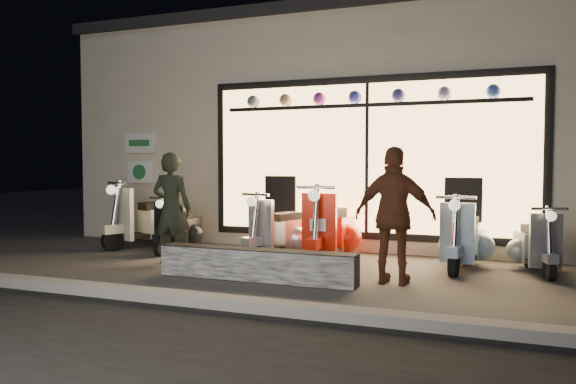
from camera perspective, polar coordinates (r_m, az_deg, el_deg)
name	(u,v)px	position (r m, az deg, el deg)	size (l,w,h in m)	color
ground	(276,271)	(7.71, -1.19, -8.05)	(40.00, 40.00, 0.00)	#383533
kerb	(203,301)	(5.94, -8.62, -10.85)	(40.00, 0.25, 0.12)	slate
shop_building	(363,134)	(12.34, 7.63, 5.88)	(10.20, 6.23, 4.20)	beige
graffiti_barrier	(256,265)	(7.09, -3.24, -7.38)	(2.58, 0.28, 0.40)	black
scooter_silver	(283,232)	(8.76, -0.55, -4.09)	(0.70, 1.38, 0.99)	black
scooter_red	(331,231)	(8.48, 4.40, -3.99)	(0.50, 1.54, 1.11)	black
scooter_black	(180,229)	(9.65, -10.89, -3.71)	(0.44, 1.25, 0.89)	black
scooter_cream	(155,221)	(10.22, -13.40, -2.88)	(0.91, 1.51, 1.11)	black
scooter_blue	(464,239)	(8.27, 17.49, -4.60)	(0.55, 1.41, 1.00)	black
scooter_grey	(535,246)	(8.35, 23.80, -5.00)	(0.57, 1.24, 0.88)	black
man	(172,208)	(8.35, -11.74, -1.63)	(0.59, 0.39, 1.63)	black
woman	(395,216)	(6.91, 10.80, -2.37)	(0.98, 0.41, 1.67)	brown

